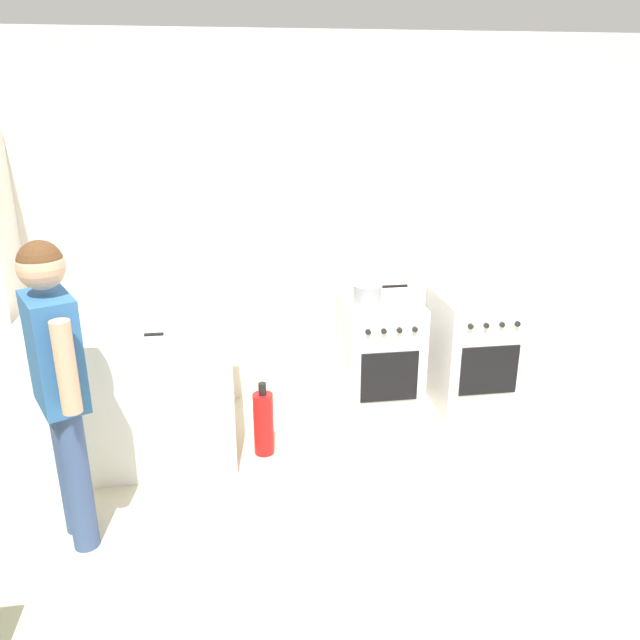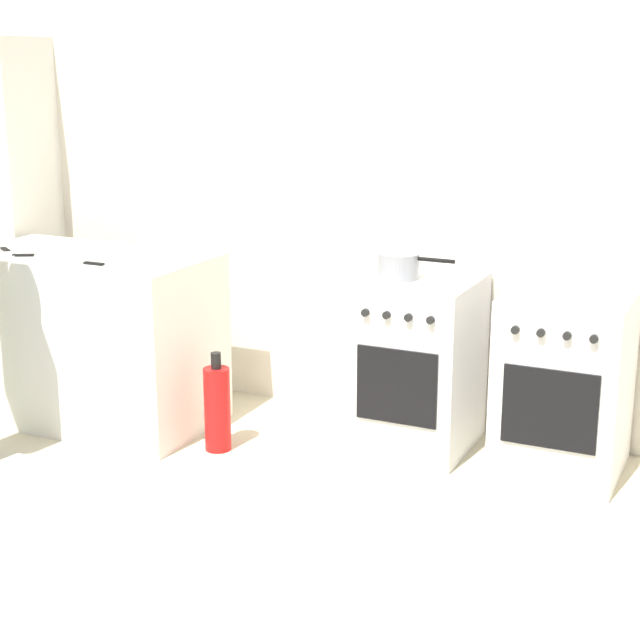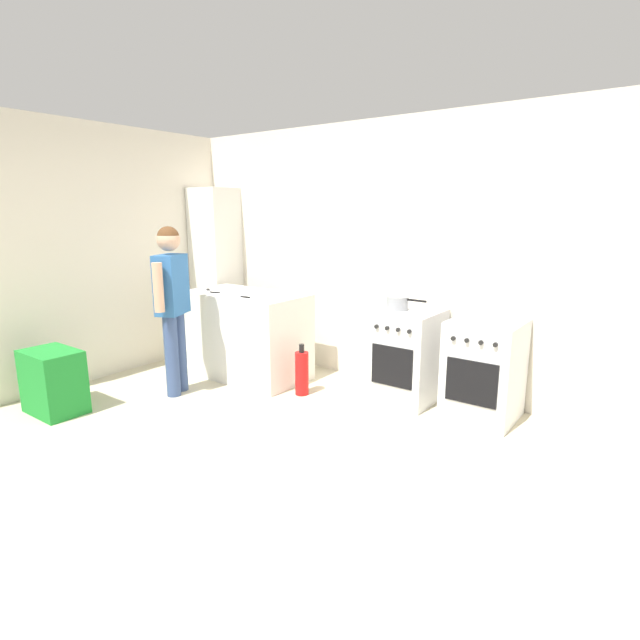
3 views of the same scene
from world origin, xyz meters
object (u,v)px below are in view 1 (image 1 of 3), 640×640
(oven_left, at_px, (379,356))
(person, at_px, (58,374))
(oven_right, at_px, (473,350))
(fire_extinguisher, at_px, (264,423))
(pot, at_px, (368,294))
(knife_paring, at_px, (77,337))
(knife_utility, at_px, (47,336))
(knife_carving, at_px, (137,336))

(oven_left, distance_m, person, 2.26)
(oven_right, height_order, person, person)
(oven_right, height_order, fire_extinguisher, oven_right)
(pot, height_order, fire_extinguisher, pot)
(oven_left, height_order, knife_paring, knife_paring)
(knife_paring, bearing_deg, oven_right, 11.86)
(pot, relative_size, person, 0.24)
(fire_extinguisher, bearing_deg, knife_paring, -175.94)
(oven_left, bearing_deg, pot, -162.92)
(pot, relative_size, knife_paring, 1.92)
(oven_right, distance_m, knife_paring, 2.73)
(person, distance_m, fire_extinguisher, 1.42)
(oven_right, xyz_separation_m, fire_extinguisher, (-1.58, -0.48, -0.21))
(pot, distance_m, person, 2.10)
(oven_right, xyz_separation_m, knife_paring, (-2.63, -0.55, 0.48))
(knife_utility, height_order, knife_paring, same)
(pot, distance_m, knife_carving, 1.58)
(oven_right, bearing_deg, knife_paring, -168.14)
(oven_left, distance_m, knife_paring, 2.05)
(knife_utility, bearing_deg, oven_left, 13.95)
(oven_right, xyz_separation_m, knife_utility, (-2.80, -0.52, 0.48))
(oven_left, height_order, knife_carving, knife_carving)
(oven_right, bearing_deg, pot, -177.78)
(oven_left, relative_size, pot, 2.23)
(knife_utility, xyz_separation_m, person, (0.21, -0.64, 0.04))
(pot, bearing_deg, fire_extinguisher, -149.81)
(oven_left, xyz_separation_m, person, (-1.87, -1.16, 0.52))
(oven_left, height_order, fire_extinguisher, oven_left)
(pot, xyz_separation_m, knife_carving, (-1.48, -0.55, -0.01))
(oven_right, distance_m, knife_utility, 2.89)
(oven_right, relative_size, knife_utility, 3.74)
(person, bearing_deg, oven_right, 24.13)
(knife_carving, relative_size, person, 0.21)
(pot, height_order, knife_paring, pot)
(knife_paring, bearing_deg, person, -85.83)
(person, bearing_deg, oven_left, 31.71)
(knife_paring, xyz_separation_m, fire_extinguisher, (1.05, 0.07, -0.69))
(pot, bearing_deg, oven_left, 17.08)
(knife_carving, bearing_deg, fire_extinguisher, 8.47)
(oven_right, bearing_deg, person, -155.87)
(person, bearing_deg, knife_paring, 94.17)
(knife_utility, xyz_separation_m, knife_paring, (0.17, -0.03, 0.00))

